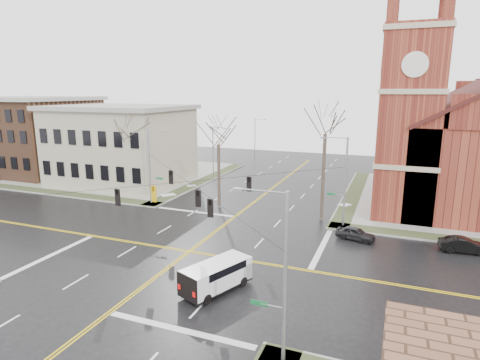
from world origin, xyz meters
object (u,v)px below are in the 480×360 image
(signal_pole_se, at_px, (282,276))
(tree_ne, at_px, (325,128))
(signal_pole_nw, at_px, (151,164))
(streetlight_north_a, at_px, (214,150))
(parked_car_a, at_px, (356,233))
(church, at_px, (478,136))
(signal_pole_ne, at_px, (344,179))
(tree_nw_near, at_px, (218,140))
(tree_nw_far, at_px, (133,137))
(cargo_van, at_px, (219,273))
(streetlight_north_b, at_px, (256,137))
(parked_car_b, at_px, (464,245))

(signal_pole_se, relative_size, tree_ne, 0.66)
(signal_pole_nw, xyz_separation_m, streetlight_north_a, (0.67, 16.50, -0.48))
(parked_car_a, bearing_deg, church, -21.96)
(signal_pole_ne, bearing_deg, tree_nw_near, 172.72)
(signal_pole_ne, relative_size, signal_pole_nw, 1.00)
(tree_nw_far, bearing_deg, streetlight_north_a, 73.95)
(church, distance_m, cargo_van, 36.57)
(signal_pole_nw, xyz_separation_m, streetlight_north_b, (0.67, 36.50, -0.48))
(parked_car_b, bearing_deg, cargo_van, 122.28)
(streetlight_north_a, bearing_deg, church, -5.19)
(tree_nw_far, height_order, tree_ne, tree_ne)
(cargo_van, relative_size, tree_ne, 0.41)
(church, relative_size, tree_nw_near, 2.49)
(tree_nw_near, bearing_deg, streetlight_north_a, 117.01)
(signal_pole_ne, xyz_separation_m, parked_car_a, (1.75, -3.39, -4.34))
(signal_pole_se, bearing_deg, streetlight_north_b, 110.27)
(streetlight_north_b, bearing_deg, tree_nw_near, -77.84)
(streetlight_north_b, height_order, parked_car_b, streetlight_north_b)
(tree_nw_far, height_order, tree_nw_near, tree_nw_near)
(tree_nw_near, distance_m, tree_ne, 12.36)
(signal_pole_ne, bearing_deg, parked_car_a, -62.68)
(signal_pole_nw, xyz_separation_m, tree_nw_far, (-3.59, 1.71, 3.00))
(signal_pole_ne, height_order, tree_nw_far, tree_nw_far)
(signal_pole_se, height_order, parked_car_b, signal_pole_se)
(tree_ne, bearing_deg, signal_pole_ne, -34.80)
(signal_pole_se, relative_size, tree_nw_far, 0.82)
(streetlight_north_a, distance_m, streetlight_north_b, 20.00)
(parked_car_b, bearing_deg, streetlight_north_a, 52.46)
(signal_pole_se, bearing_deg, church, 69.67)
(streetlight_north_b, relative_size, cargo_van, 1.43)
(signal_pole_se, bearing_deg, tree_nw_near, 120.27)
(church, relative_size, streetlight_north_b, 3.44)
(streetlight_north_b, relative_size, tree_ne, 0.59)
(streetlight_north_a, bearing_deg, tree_nw_near, -62.99)
(parked_car_b, xyz_separation_m, tree_nw_near, (-25.22, 4.95, 7.34))
(signal_pole_nw, distance_m, parked_car_b, 33.77)
(signal_pole_nw, bearing_deg, cargo_van, -45.43)
(tree_nw_far, bearing_deg, signal_pole_se, -43.29)
(parked_car_a, height_order, parked_car_b, parked_car_b)
(signal_pole_ne, xyz_separation_m, signal_pole_se, (0.00, -23.00, 0.00))
(streetlight_north_a, height_order, parked_car_b, streetlight_north_a)
(parked_car_b, height_order, tree_nw_near, tree_nw_near)
(tree_nw_near, height_order, tree_ne, tree_ne)
(cargo_van, distance_m, parked_car_a, 15.52)
(signal_pole_nw, height_order, parked_car_a, signal_pole_nw)
(streetlight_north_a, height_order, tree_nw_near, tree_nw_near)
(tree_ne, bearing_deg, church, 36.61)
(streetlight_north_b, xyz_separation_m, cargo_van, (15.80, -53.21, -3.29))
(church, distance_m, signal_pole_se, 38.85)
(parked_car_a, height_order, tree_ne, tree_ne)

